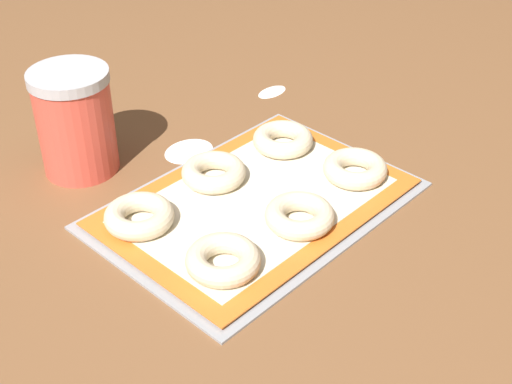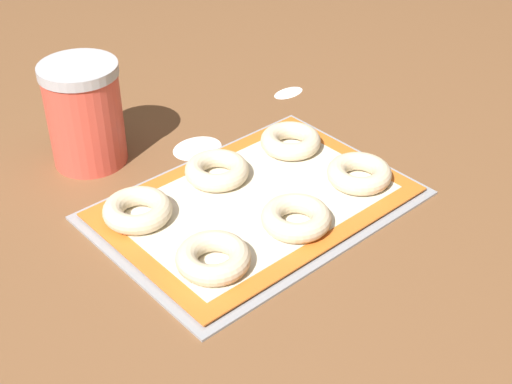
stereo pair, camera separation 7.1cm
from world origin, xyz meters
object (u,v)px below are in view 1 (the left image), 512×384
at_px(baking_tray, 256,204).
at_px(bagel_back_left, 139,216).
at_px(bagel_front_left, 223,260).
at_px(bagel_front_right, 355,169).
at_px(flour_canister, 75,121).
at_px(bagel_front_center, 300,216).
at_px(bagel_back_right, 283,139).
at_px(bagel_back_center, 214,172).

bearing_deg(baking_tray, bagel_back_left, 153.10).
distance_m(bagel_front_left, bagel_front_right, 0.28).
bearing_deg(bagel_front_left, bagel_front_right, 1.16).
height_order(bagel_back_left, flour_canister, flour_canister).
distance_m(bagel_front_center, bagel_back_right, 0.20).
distance_m(bagel_front_left, bagel_back_left, 0.15).
bearing_deg(bagel_front_center, bagel_back_center, 92.40).
xyz_separation_m(baking_tray, bagel_front_right, (0.15, -0.07, 0.02)).
bearing_deg(baking_tray, bagel_back_center, 94.44).
distance_m(bagel_back_right, flour_canister, 0.32).
height_order(bagel_front_left, bagel_front_right, same).
distance_m(bagel_front_center, flour_canister, 0.37).
relative_size(bagel_front_left, bagel_front_right, 1.00).
bearing_deg(bagel_front_right, bagel_front_left, -178.84).
relative_size(bagel_front_center, bagel_back_right, 1.00).
xyz_separation_m(bagel_front_center, bagel_back_left, (-0.15, 0.16, 0.00)).
distance_m(bagel_back_center, bagel_back_right, 0.14).
height_order(bagel_front_left, bagel_front_center, same).
bearing_deg(bagel_back_center, bagel_front_left, -130.36).
height_order(bagel_front_right, bagel_back_left, same).
height_order(bagel_front_right, bagel_back_right, same).
distance_m(bagel_front_center, bagel_front_right, 0.15).
height_order(bagel_front_left, flour_canister, flour_canister).
relative_size(bagel_front_center, bagel_back_center, 1.00).
bearing_deg(bagel_back_center, bagel_front_center, -87.60).
bearing_deg(flour_canister, bagel_back_right, -38.73).
xyz_separation_m(baking_tray, bagel_back_center, (-0.01, 0.08, 0.02)).
relative_size(bagel_front_left, bagel_back_left, 1.00).
relative_size(bagel_back_left, bagel_back_center, 1.00).
bearing_deg(bagel_back_left, bagel_front_right, -25.64).
distance_m(bagel_front_right, bagel_back_center, 0.21).
height_order(bagel_back_center, flour_canister, flour_canister).
xyz_separation_m(bagel_back_left, bagel_back_center, (0.15, 0.00, 0.00)).
height_order(baking_tray, bagel_front_center, bagel_front_center).
distance_m(baking_tray, bagel_front_left, 0.16).
bearing_deg(bagel_back_center, bagel_back_left, -178.31).
height_order(bagel_front_right, bagel_back_center, same).
height_order(baking_tray, bagel_back_right, bagel_back_right).
xyz_separation_m(bagel_front_left, bagel_front_right, (0.28, 0.01, 0.00)).
relative_size(baking_tray, flour_canister, 2.69).
bearing_deg(bagel_back_center, baking_tray, -85.56).
bearing_deg(bagel_front_left, bagel_back_center, 49.64).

